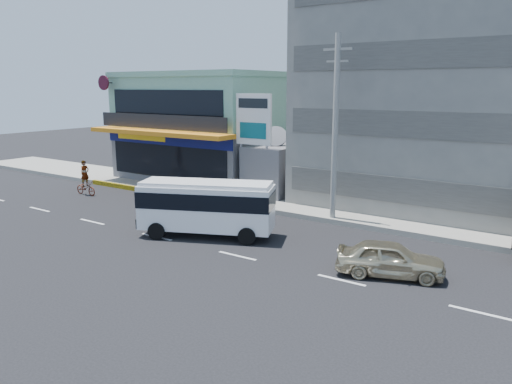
{
  "coord_description": "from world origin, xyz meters",
  "views": [
    {
      "loc": [
        17.54,
        -16.78,
        7.32
      ],
      "look_at": [
        3.85,
        3.13,
        2.2
      ],
      "focal_mm": 35.0,
      "sensor_mm": 36.0,
      "label": 1
    }
  ],
  "objects_px": {
    "satellite_dish": "(276,144)",
    "sedan": "(390,259)",
    "utility_pole_near": "(335,128)",
    "minibus": "(207,204)",
    "motorcycle_rider": "(86,184)",
    "shop_building": "(210,129)",
    "billboard": "(254,125)",
    "concrete_building": "(453,92)"
  },
  "relations": [
    {
      "from": "utility_pole_near",
      "to": "concrete_building",
      "type": "bearing_deg",
      "value": 62.24
    },
    {
      "from": "shop_building",
      "to": "billboard",
      "type": "bearing_deg",
      "value": -32.32
    },
    {
      "from": "satellite_dish",
      "to": "minibus",
      "type": "xyz_separation_m",
      "value": [
        1.96,
        -9.45,
        -1.93
      ]
    },
    {
      "from": "shop_building",
      "to": "concrete_building",
      "type": "height_order",
      "value": "concrete_building"
    },
    {
      "from": "shop_building",
      "to": "satellite_dish",
      "type": "bearing_deg",
      "value": -20.21
    },
    {
      "from": "concrete_building",
      "to": "satellite_dish",
      "type": "relative_size",
      "value": 10.67
    },
    {
      "from": "concrete_building",
      "to": "motorcycle_rider",
      "type": "height_order",
      "value": "concrete_building"
    },
    {
      "from": "utility_pole_near",
      "to": "minibus",
      "type": "relative_size",
      "value": 1.45
    },
    {
      "from": "satellite_dish",
      "to": "sedan",
      "type": "distance_m",
      "value": 15.08
    },
    {
      "from": "billboard",
      "to": "motorcycle_rider",
      "type": "bearing_deg",
      "value": -155.19
    },
    {
      "from": "utility_pole_near",
      "to": "minibus",
      "type": "height_order",
      "value": "utility_pole_near"
    },
    {
      "from": "shop_building",
      "to": "billboard",
      "type": "relative_size",
      "value": 1.8
    },
    {
      "from": "concrete_building",
      "to": "motorcycle_rider",
      "type": "bearing_deg",
      "value": -153.12
    },
    {
      "from": "billboard",
      "to": "utility_pole_near",
      "type": "bearing_deg",
      "value": -15.48
    },
    {
      "from": "minibus",
      "to": "billboard",
      "type": "bearing_deg",
      "value": 107.86
    },
    {
      "from": "concrete_building",
      "to": "motorcycle_rider",
      "type": "distance_m",
      "value": 24.53
    },
    {
      "from": "satellite_dish",
      "to": "minibus",
      "type": "distance_m",
      "value": 9.84
    },
    {
      "from": "satellite_dish",
      "to": "shop_building",
      "type": "bearing_deg",
      "value": 159.79
    },
    {
      "from": "sedan",
      "to": "motorcycle_rider",
      "type": "xyz_separation_m",
      "value": [
        -22.52,
        2.77,
        0.08
      ]
    },
    {
      "from": "shop_building",
      "to": "sedan",
      "type": "height_order",
      "value": "shop_building"
    },
    {
      "from": "concrete_building",
      "to": "sedan",
      "type": "height_order",
      "value": "concrete_building"
    },
    {
      "from": "minibus",
      "to": "concrete_building",
      "type": "bearing_deg",
      "value": 59.14
    },
    {
      "from": "shop_building",
      "to": "minibus",
      "type": "xyz_separation_m",
      "value": [
        9.96,
        -12.39,
        -2.35
      ]
    },
    {
      "from": "shop_building",
      "to": "sedan",
      "type": "xyz_separation_m",
      "value": [
        19.35,
        -12.45,
        -3.29
      ]
    },
    {
      "from": "shop_building",
      "to": "concrete_building",
      "type": "distance_m",
      "value": 18.28
    },
    {
      "from": "minibus",
      "to": "sedan",
      "type": "relative_size",
      "value": 1.65
    },
    {
      "from": "shop_building",
      "to": "minibus",
      "type": "bearing_deg",
      "value": -51.2
    },
    {
      "from": "billboard",
      "to": "utility_pole_near",
      "type": "height_order",
      "value": "utility_pole_near"
    },
    {
      "from": "shop_building",
      "to": "motorcycle_rider",
      "type": "xyz_separation_m",
      "value": [
        -3.17,
        -9.68,
        -3.21
      ]
    },
    {
      "from": "minibus",
      "to": "sedan",
      "type": "bearing_deg",
      "value": -0.33
    },
    {
      "from": "satellite_dish",
      "to": "motorcycle_rider",
      "type": "distance_m",
      "value": 13.33
    },
    {
      "from": "satellite_dish",
      "to": "motorcycle_rider",
      "type": "height_order",
      "value": "satellite_dish"
    },
    {
      "from": "billboard",
      "to": "minibus",
      "type": "relative_size",
      "value": 1.0
    },
    {
      "from": "concrete_building",
      "to": "satellite_dish",
      "type": "height_order",
      "value": "concrete_building"
    },
    {
      "from": "satellite_dish",
      "to": "billboard",
      "type": "height_order",
      "value": "billboard"
    },
    {
      "from": "concrete_building",
      "to": "satellite_dish",
      "type": "distance_m",
      "value": 11.3
    },
    {
      "from": "shop_building",
      "to": "motorcycle_rider",
      "type": "bearing_deg",
      "value": -108.12
    },
    {
      "from": "billboard",
      "to": "sedan",
      "type": "distance_m",
      "value": 14.75
    },
    {
      "from": "billboard",
      "to": "minibus",
      "type": "bearing_deg",
      "value": -72.14
    },
    {
      "from": "motorcycle_rider",
      "to": "shop_building",
      "type": "bearing_deg",
      "value": 71.88
    },
    {
      "from": "satellite_dish",
      "to": "minibus",
      "type": "height_order",
      "value": "satellite_dish"
    },
    {
      "from": "minibus",
      "to": "sedan",
      "type": "distance_m",
      "value": 9.44
    }
  ]
}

